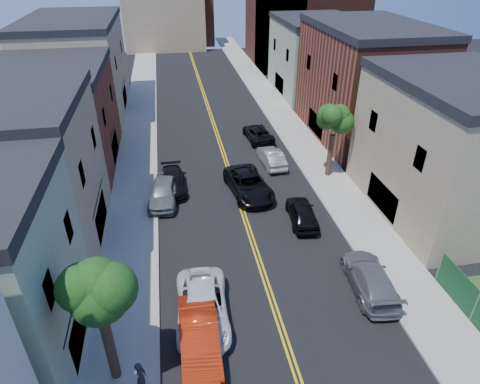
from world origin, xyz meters
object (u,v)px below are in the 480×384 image
black_car_right (302,213)px  grey_car_left (164,192)px  silver_car_right (272,157)px  pedestrian_left (141,377)px  white_pickup (202,308)px  grey_car_right (370,278)px  dark_car_right_far (258,133)px  black_suv_lane (249,184)px  black_car_left (173,182)px  red_sedan (200,338)px

black_car_right → grey_car_left: bearing=-19.4°
silver_car_right → pedestrian_left: bearing=58.3°
white_pickup → pedestrian_left: (-2.90, -3.57, 0.22)m
grey_car_right → silver_car_right: bearing=-78.0°
silver_car_right → dark_car_right_far: bearing=-93.7°
black_car_right → dark_car_right_far: black_car_right is taller
grey_car_right → silver_car_right: grey_car_right is taller
white_pickup → black_suv_lane: 12.68m
white_pickup → pedestrian_left: bearing=-126.0°
grey_car_left → black_car_right: bearing=-17.4°
grey_car_left → black_car_left: grey_car_left is taller
silver_car_right → white_pickup: bearing=61.2°
silver_car_right → black_suv_lane: black_suv_lane is taller
red_sedan → silver_car_right: red_sedan is taller
white_pickup → silver_car_right: white_pickup is taller
dark_car_right_far → silver_car_right: bearing=85.4°
black_suv_lane → pedestrian_left: size_ratio=3.46×
white_pickup → dark_car_right_far: 23.00m
grey_car_left → silver_car_right: (9.30, 4.44, -0.13)m
black_suv_lane → grey_car_right: bearing=-75.0°
white_pickup → grey_car_left: grey_car_left is taller
grey_car_left → dark_car_right_far: (9.30, 9.94, -0.18)m
red_sedan → dark_car_right_far: red_sedan is taller
grey_car_left → black_car_left: 1.78m
white_pickup → black_car_right: 10.64m
grey_car_left → black_car_right: 10.25m
black_car_right → dark_car_right_far: 14.25m
red_sedan → grey_car_right: red_sedan is taller
white_pickup → black_car_left: bearing=97.3°
black_car_right → black_suv_lane: size_ratio=0.74×
white_pickup → black_suv_lane: size_ratio=0.96×
grey_car_right → red_sedan: bearing=19.8°
black_car_left → silver_car_right: (8.59, 2.81, 0.04)m
silver_car_right → dark_car_right_far: silver_car_right is taller
red_sedan → pedestrian_left: bearing=-145.6°
white_pickup → dark_car_right_far: white_pickup is taller
black_car_left → grey_car_right: 16.46m
white_pickup → silver_car_right: bearing=68.0°
black_car_left → black_car_right: bearing=-35.6°
red_sedan → black_car_right: size_ratio=1.17×
black_car_right → dark_car_right_far: size_ratio=0.90×
black_car_left → dark_car_right_far: (8.59, 8.32, -0.01)m
grey_car_left → black_suv_lane: grey_car_left is taller
grey_car_left → silver_car_right: grey_car_left is taller
black_car_right → grey_car_right: bearing=109.3°
grey_car_left → black_suv_lane: (6.40, 0.01, -0.03)m
grey_car_right → dark_car_right_far: (-1.70, 21.16, -0.09)m
black_car_right → silver_car_right: (0.00, 8.75, -0.02)m
white_pickup → silver_car_right: size_ratio=1.28×
dark_car_right_far → grey_car_right: bearing=90.0°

